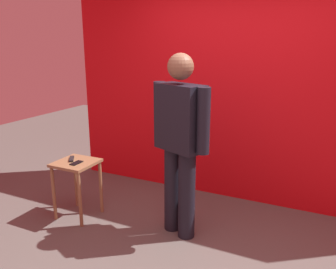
% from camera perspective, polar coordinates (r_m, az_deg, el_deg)
% --- Properties ---
extents(back_wall_red, '(4.46, 0.12, 2.70)m').
position_cam_1_polar(back_wall_red, '(4.12, 12.32, 7.37)').
color(back_wall_red, red).
rests_on(back_wall_red, ground_plane).
extents(standing_person, '(0.69, 0.40, 1.78)m').
position_cam_1_polar(standing_person, '(3.26, 2.00, -0.52)').
color(standing_person, black).
rests_on(standing_person, ground_plane).
extents(side_table, '(0.42, 0.42, 0.64)m').
position_cam_1_polar(side_table, '(3.88, -14.90, -6.24)').
color(side_table, olive).
rests_on(side_table, ground_plane).
extents(cell_phone, '(0.07, 0.14, 0.01)m').
position_cam_1_polar(cell_phone, '(3.77, -14.92, -4.57)').
color(cell_phone, black).
rests_on(cell_phone, side_table).
extents(tv_remote, '(0.14, 0.16, 0.02)m').
position_cam_1_polar(tv_remote, '(3.90, -15.67, -3.92)').
color(tv_remote, black).
rests_on(tv_remote, side_table).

